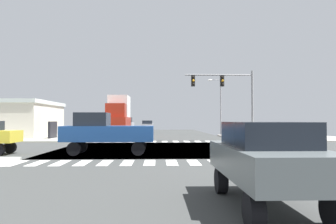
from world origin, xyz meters
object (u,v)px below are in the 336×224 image
at_px(traffic_signal_mast, 226,89).
at_px(box_truck_crossing_1, 119,115).
at_px(pickup_nearside_1, 126,124).
at_px(sedan_farside_1, 266,157).
at_px(pickup_trailing_2, 105,131).
at_px(sedan_queued_2, 147,125).
at_px(street_lamp, 219,101).

xyz_separation_m(traffic_signal_mast, box_truck_crossing_1, (-10.88, 9.24, -2.20)).
height_order(pickup_nearside_1, sedan_farside_1, pickup_nearside_1).
bearing_deg(pickup_trailing_2, sedan_queued_2, -2.32).
bearing_deg(street_lamp, pickup_trailing_2, -115.33).
xyz_separation_m(sedan_farside_1, box_truck_crossing_1, (-7.00, 31.61, 1.45)).
height_order(street_lamp, sedan_queued_2, street_lamp).
relative_size(sedan_farside_1, sedan_queued_2, 1.00).
height_order(sedan_farside_1, box_truck_crossing_1, box_truck_crossing_1).
bearing_deg(sedan_farside_1, traffic_signal_mast, 80.17).
relative_size(traffic_signal_mast, pickup_trailing_2, 1.27).
xyz_separation_m(traffic_signal_mast, sedan_queued_2, (-7.88, 22.66, -3.65)).
bearing_deg(street_lamp, traffic_signal_mast, -97.53).
relative_size(street_lamp, pickup_trailing_2, 1.42).
bearing_deg(box_truck_crossing_1, street_lamp, -167.74).
xyz_separation_m(sedan_queued_2, pickup_trailing_2, (-1.36, -33.56, 0.17)).
xyz_separation_m(traffic_signal_mast, pickup_trailing_2, (-9.23, -10.90, -3.47)).
distance_m(sedan_queued_2, pickup_trailing_2, 33.59).
relative_size(traffic_signal_mast, box_truck_crossing_1, 0.90).
height_order(box_truck_crossing_1, pickup_trailing_2, box_truck_crossing_1).
distance_m(traffic_signal_mast, pickup_nearside_1, 22.05).
relative_size(traffic_signal_mast, sedan_queued_2, 1.50).
xyz_separation_m(box_truck_crossing_1, pickup_trailing_2, (1.64, -20.14, -1.27)).
bearing_deg(traffic_signal_mast, sedan_queued_2, 109.16).
relative_size(pickup_nearside_1, pickup_trailing_2, 1.00).
bearing_deg(sedan_farside_1, sedan_queued_2, 95.08).
xyz_separation_m(traffic_signal_mast, sedan_farside_1, (-3.88, -22.37, -3.65)).
relative_size(traffic_signal_mast, sedan_farside_1, 1.50).
bearing_deg(pickup_nearside_1, pickup_trailing_2, 93.16).
height_order(traffic_signal_mast, pickup_trailing_2, traffic_signal_mast).
height_order(pickup_nearside_1, pickup_trailing_2, same).
distance_m(street_lamp, pickup_nearside_1, 14.58).
xyz_separation_m(box_truck_crossing_1, sedan_queued_2, (3.00, 13.43, -1.45)).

